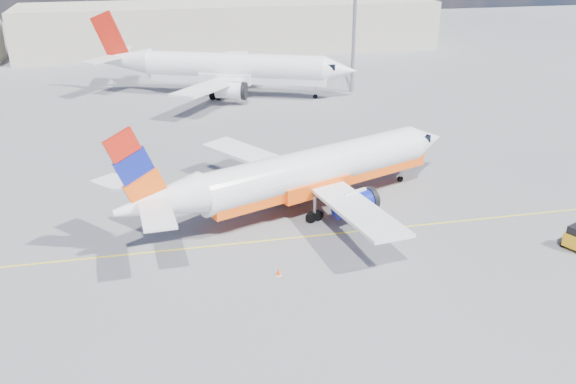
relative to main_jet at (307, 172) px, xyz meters
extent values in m
plane|color=#5A5A5F|center=(-1.48, -7.62, -3.02)|extent=(240.00, 240.00, 0.00)
cube|color=yellow|center=(-1.48, -4.62, -3.02)|extent=(70.00, 0.15, 0.01)
cube|color=beige|center=(3.52, 67.38, 0.98)|extent=(70.00, 14.00, 8.00)
cylinder|color=white|center=(0.87, 0.35, 0.20)|extent=(19.41, 10.24, 3.05)
cone|color=white|center=(11.66, 4.74, 0.20)|extent=(4.47, 4.17, 3.05)
cone|color=white|center=(-11.16, -4.53, 0.52)|extent=(6.90, 5.04, 2.89)
cube|color=black|center=(10.50, 4.27, 0.70)|extent=(2.19, 2.48, 0.63)
cube|color=#FD5610|center=(1.29, 0.52, -0.83)|extent=(19.21, 9.74, 1.08)
cube|color=white|center=(-2.73, 5.66, -0.60)|extent=(8.65, 10.38, 0.72)
cube|color=white|center=(1.99, -5.96, -0.60)|extent=(4.35, 11.05, 0.72)
cylinder|color=navy|center=(-0.23, 4.26, -1.45)|extent=(3.63, 2.79, 1.70)
cylinder|color=navy|center=(2.80, -3.21, -1.45)|extent=(3.63, 2.79, 1.70)
cylinder|color=black|center=(1.10, 4.80, -1.45)|extent=(1.12, 1.91, 1.88)
cylinder|color=black|center=(4.13, -2.67, -1.45)|extent=(1.12, 1.91, 1.88)
cube|color=#FD5610|center=(-12.41, -5.04, 3.25)|extent=(4.00, 1.83, 5.59)
cube|color=white|center=(-13.49, -2.38, 1.10)|extent=(4.39, 4.70, 0.16)
cube|color=white|center=(-11.33, -7.70, 1.10)|extent=(2.29, 4.61, 0.16)
cylinder|color=#9C9CA4|center=(9.17, 3.73, -1.90)|extent=(0.21, 0.21, 1.88)
cylinder|color=black|center=(9.17, 3.73, -2.77)|extent=(0.55, 0.39, 0.50)
cylinder|color=black|center=(-1.60, 1.67, -2.62)|extent=(0.88, 0.62, 0.81)
cylinder|color=black|center=(0.02, -2.31, -2.62)|extent=(0.88, 0.62, 0.81)
cylinder|color=white|center=(-0.31, 36.07, 0.65)|extent=(22.13, 11.43, 3.46)
cone|color=white|center=(12.02, 31.22, 0.65)|extent=(5.06, 4.72, 3.46)
cone|color=white|center=(-14.06, 41.48, 1.00)|extent=(7.84, 5.67, 3.29)
cube|color=black|center=(10.69, 31.74, 1.21)|extent=(2.47, 2.82, 0.71)
cube|color=white|center=(0.17, 35.88, -0.53)|extent=(21.90, 10.86, 1.22)
cube|color=white|center=(0.88, 43.26, -0.27)|extent=(4.83, 12.55, 0.82)
cube|color=white|center=(-4.34, 29.99, -0.27)|extent=(9.75, 11.85, 0.82)
cylinder|color=white|center=(1.84, 40.15, -1.24)|extent=(4.12, 3.14, 1.94)
cylinder|color=white|center=(-1.51, 31.61, -1.24)|extent=(4.12, 3.14, 1.94)
cylinder|color=black|center=(3.36, 39.55, -1.24)|extent=(1.26, 2.18, 2.14)
cylinder|color=black|center=(0.00, 31.02, -1.24)|extent=(1.26, 2.18, 2.14)
cube|color=red|center=(-15.48, 42.04, 4.11)|extent=(4.56, 2.04, 6.36)
cube|color=white|center=(-14.28, 45.07, 1.66)|extent=(2.55, 5.22, 0.18)
cube|color=white|center=(-16.67, 39.00, 1.66)|extent=(4.97, 5.36, 0.18)
cylinder|color=#9C9CA4|center=(9.17, 32.34, -1.75)|extent=(0.24, 0.24, 2.14)
cylinder|color=black|center=(9.17, 32.34, -2.74)|extent=(0.62, 0.44, 0.57)
cylinder|color=black|center=(-1.31, 39.09, -2.56)|extent=(1.00, 0.70, 0.92)
cylinder|color=black|center=(-3.10, 34.54, -2.56)|extent=(1.00, 0.70, 0.92)
cylinder|color=black|center=(15.61, -9.90, -2.80)|extent=(0.47, 0.34, 0.44)
cube|color=white|center=(-4.18, -9.46, -3.00)|extent=(0.37, 0.37, 0.04)
cone|color=#FF450A|center=(-4.18, -9.46, -2.75)|extent=(0.31, 0.31, 0.48)
cylinder|color=#9C9CA4|center=(14.76, 34.87, 7.96)|extent=(0.48, 0.48, 21.96)
camera|label=1|loc=(-11.17, -43.86, 17.48)|focal=40.00mm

